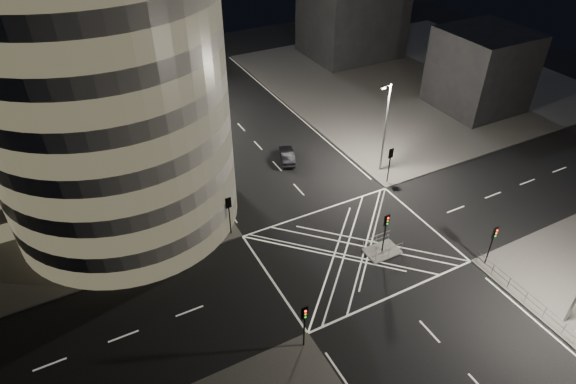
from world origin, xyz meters
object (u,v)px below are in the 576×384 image
traffic_signal_fr (390,159)px  street_lamp_right_far (385,126)px  traffic_signal_nl (304,320)px  traffic_signal_island (386,226)px  central_island (382,251)px  street_lamp_left_near (199,158)px  traffic_signal_fl (229,209)px  traffic_signal_nr (493,239)px  sedan (287,155)px  street_lamp_left_far (149,86)px

traffic_signal_fr → street_lamp_right_far: size_ratio=0.40×
traffic_signal_nl → traffic_signal_island: size_ratio=1.00×
central_island → street_lamp_left_near: size_ratio=0.30×
traffic_signal_fr → street_lamp_right_far: bearing=73.9°
traffic_signal_nl → traffic_signal_island: bearing=26.1°
traffic_signal_nl → street_lamp_left_near: (-0.64, 18.80, 2.63)m
traffic_signal_fl → traffic_signal_nr: same height
traffic_signal_island → street_lamp_left_near: street_lamp_left_near is taller
traffic_signal_nr → street_lamp_left_near: street_lamp_left_near is taller
sedan → central_island: bearing=112.7°
traffic_signal_nr → traffic_signal_island: bearing=142.1°
central_island → traffic_signal_fr: (6.80, 8.30, 2.84)m
traffic_signal_fl → central_island: bearing=-37.5°
traffic_signal_fr → central_island: bearing=-129.3°
traffic_signal_fl → street_lamp_left_near: bearing=97.0°
traffic_signal_nr → traffic_signal_island: size_ratio=1.00×
traffic_signal_nr → sedan: (-7.30, 22.29, -2.23)m
traffic_signal_fr → traffic_signal_island: bearing=-129.3°
street_lamp_left_near → traffic_signal_nr: bearing=-45.9°
traffic_signal_fr → street_lamp_left_far: street_lamp_left_far is taller
street_lamp_left_near → sedan: size_ratio=2.41×
traffic_signal_fr → street_lamp_left_near: street_lamp_left_near is taller
traffic_signal_fl → sedan: (10.30, 8.69, -2.23)m
traffic_signal_nl → traffic_signal_nr: (17.60, 0.00, 0.00)m
street_lamp_left_near → street_lamp_left_far: bearing=90.0°
street_lamp_left_near → street_lamp_right_far: (18.87, -3.00, 0.00)m
traffic_signal_fr → sedan: 11.57m
traffic_signal_nr → street_lamp_right_far: street_lamp_right_far is taller
traffic_signal_nl → street_lamp_right_far: (18.24, 15.80, 2.63)m
central_island → traffic_signal_island: size_ratio=0.75×
street_lamp_left_far → traffic_signal_nl: bearing=-89.0°
traffic_signal_nl → traffic_signal_nr: bearing=0.0°
central_island → traffic_signal_island: (0.00, 0.00, 2.84)m
traffic_signal_fl → traffic_signal_nr: bearing=-37.7°
traffic_signal_nl → street_lamp_left_far: 36.90m
street_lamp_left_far → traffic_signal_fr: bearing=-51.8°
central_island → sedan: (-0.50, 16.99, 0.61)m
traffic_signal_nl → traffic_signal_fr: bearing=37.7°
traffic_signal_fl → street_lamp_right_far: size_ratio=0.40×
traffic_signal_nr → street_lamp_right_far: bearing=87.7°
traffic_signal_fl → traffic_signal_nr: (17.60, -13.60, 0.00)m
traffic_signal_island → traffic_signal_nr: bearing=-37.9°
traffic_signal_nr → sedan: 23.56m
central_island → traffic_signal_nr: (6.80, -5.30, 2.84)m
street_lamp_left_far → sedan: (10.94, -14.51, -4.86)m
street_lamp_right_far → sedan: bearing=140.7°
traffic_signal_island → street_lamp_right_far: (7.44, 10.50, 2.63)m
traffic_signal_nl → traffic_signal_island: (10.80, 5.30, 0.00)m
street_lamp_left_near → sedan: bearing=17.7°
traffic_signal_fl → traffic_signal_nl: 13.60m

